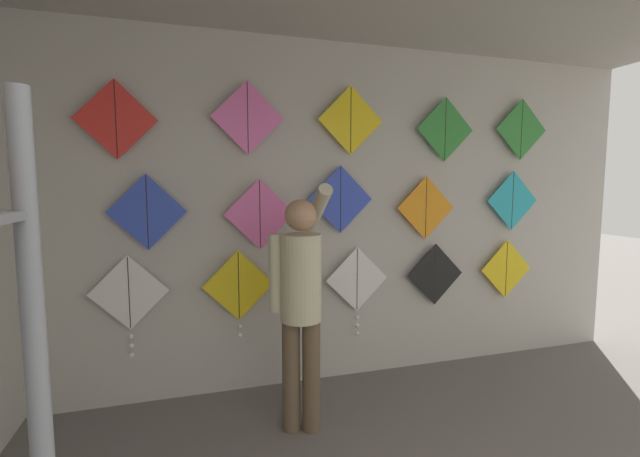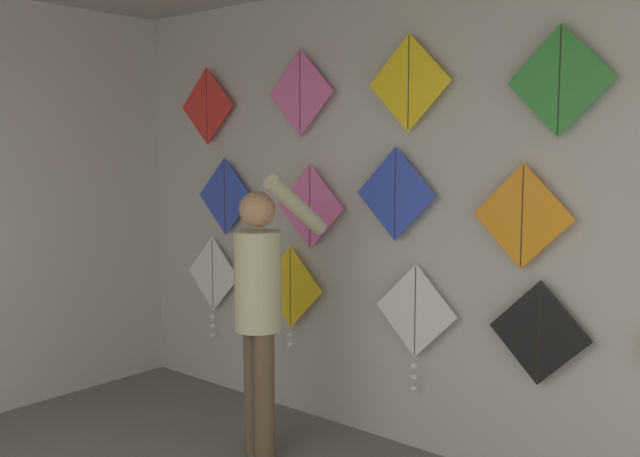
{
  "view_description": "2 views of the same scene",
  "coord_description": "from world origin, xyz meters",
  "px_view_note": "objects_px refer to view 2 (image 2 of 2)",
  "views": [
    {
      "loc": [
        -1.24,
        0.41,
        1.65
      ],
      "look_at": [
        -0.32,
        3.48,
        1.32
      ],
      "focal_mm": 24.0,
      "sensor_mm": 36.0,
      "label": 1
    },
    {
      "loc": [
        2.29,
        0.25,
        1.8
      ],
      "look_at": [
        -0.44,
        3.48,
        1.32
      ],
      "focal_mm": 40.0,
      "sensor_mm": 36.0,
      "label": 2
    }
  ],
  "objects_px": {
    "kite_2": "(415,317)",
    "kite_3": "(539,333)",
    "kite_10": "(207,106)",
    "shopkeeper": "(260,300)",
    "kite_5": "(225,196)",
    "kite_7": "(395,194)",
    "kite_13": "(560,81)",
    "kite_1": "(291,291)",
    "kite_11": "(300,93)",
    "kite_12": "(409,83)",
    "kite_0": "(213,279)",
    "kite_8": "(522,216)",
    "kite_6": "(310,207)"
  },
  "relations": [
    {
      "from": "kite_7",
      "to": "kite_11",
      "type": "height_order",
      "value": "kite_11"
    },
    {
      "from": "kite_1",
      "to": "kite_2",
      "type": "bearing_deg",
      "value": -0.02
    },
    {
      "from": "kite_0",
      "to": "kite_1",
      "type": "bearing_deg",
      "value": 0.02
    },
    {
      "from": "kite_1",
      "to": "kite_10",
      "type": "height_order",
      "value": "kite_10"
    },
    {
      "from": "kite_11",
      "to": "kite_13",
      "type": "xyz_separation_m",
      "value": [
        1.71,
        0.0,
        -0.02
      ]
    },
    {
      "from": "kite_2",
      "to": "kite_13",
      "type": "height_order",
      "value": "kite_13"
    },
    {
      "from": "kite_6",
      "to": "kite_11",
      "type": "relative_size",
      "value": 1.0
    },
    {
      "from": "shopkeeper",
      "to": "kite_1",
      "type": "distance_m",
      "value": 0.72
    },
    {
      "from": "kite_2",
      "to": "kite_8",
      "type": "distance_m",
      "value": 0.9
    },
    {
      "from": "kite_3",
      "to": "kite_5",
      "type": "height_order",
      "value": "kite_5"
    },
    {
      "from": "kite_5",
      "to": "kite_1",
      "type": "bearing_deg",
      "value": -0.06
    },
    {
      "from": "kite_11",
      "to": "kite_7",
      "type": "bearing_deg",
      "value": 0.0
    },
    {
      "from": "kite_7",
      "to": "kite_10",
      "type": "bearing_deg",
      "value": 180.0
    },
    {
      "from": "kite_10",
      "to": "kite_13",
      "type": "distance_m",
      "value": 2.62
    },
    {
      "from": "kite_10",
      "to": "kite_2",
      "type": "bearing_deg",
      "value": -0.03
    },
    {
      "from": "kite_10",
      "to": "kite_1",
      "type": "bearing_deg",
      "value": -0.05
    },
    {
      "from": "kite_12",
      "to": "kite_11",
      "type": "bearing_deg",
      "value": 180.0
    },
    {
      "from": "kite_2",
      "to": "kite_12",
      "type": "xyz_separation_m",
      "value": [
        -0.07,
        0.0,
        1.35
      ]
    },
    {
      "from": "kite_0",
      "to": "kite_6",
      "type": "height_order",
      "value": "kite_6"
    },
    {
      "from": "kite_2",
      "to": "kite_3",
      "type": "xyz_separation_m",
      "value": [
        0.75,
        0.0,
        0.04
      ]
    },
    {
      "from": "kite_6",
      "to": "kite_11",
      "type": "distance_m",
      "value": 0.73
    },
    {
      "from": "shopkeeper",
      "to": "kite_5",
      "type": "height_order",
      "value": "kite_5"
    },
    {
      "from": "kite_7",
      "to": "kite_11",
      "type": "xyz_separation_m",
      "value": [
        -0.75,
        0.0,
        0.62
      ]
    },
    {
      "from": "kite_3",
      "to": "kite_8",
      "type": "height_order",
      "value": "kite_8"
    },
    {
      "from": "shopkeeper",
      "to": "kite_0",
      "type": "distance_m",
      "value": 1.29
    },
    {
      "from": "kite_0",
      "to": "kite_12",
      "type": "relative_size",
      "value": 1.38
    },
    {
      "from": "kite_2",
      "to": "kite_7",
      "type": "bearing_deg",
      "value": 179.62
    },
    {
      "from": "kite_8",
      "to": "kite_10",
      "type": "xyz_separation_m",
      "value": [
        -2.45,
        0.0,
        0.65
      ]
    },
    {
      "from": "kite_7",
      "to": "kite_11",
      "type": "distance_m",
      "value": 0.97
    },
    {
      "from": "kite_3",
      "to": "kite_7",
      "type": "xyz_separation_m",
      "value": [
        -0.9,
        0.0,
        0.68
      ]
    },
    {
      "from": "kite_0",
      "to": "shopkeeper",
      "type": "bearing_deg",
      "value": -29.23
    },
    {
      "from": "kite_1",
      "to": "kite_12",
      "type": "relative_size",
      "value": 1.25
    },
    {
      "from": "shopkeeper",
      "to": "kite_13",
      "type": "distance_m",
      "value": 1.99
    },
    {
      "from": "kite_10",
      "to": "kite_12",
      "type": "bearing_deg",
      "value": 0.0
    },
    {
      "from": "kite_6",
      "to": "kite_8",
      "type": "distance_m",
      "value": 1.46
    },
    {
      "from": "kite_0",
      "to": "kite_8",
      "type": "bearing_deg",
      "value": 0.02
    },
    {
      "from": "kite_10",
      "to": "kite_12",
      "type": "xyz_separation_m",
      "value": [
        1.74,
        0.0,
        0.07
      ]
    },
    {
      "from": "kite_3",
      "to": "kite_11",
      "type": "distance_m",
      "value": 2.1
    },
    {
      "from": "kite_6",
      "to": "kite_12",
      "type": "height_order",
      "value": "kite_12"
    },
    {
      "from": "shopkeeper",
      "to": "kite_11",
      "type": "bearing_deg",
      "value": 129.74
    },
    {
      "from": "kite_1",
      "to": "kite_7",
      "type": "xyz_separation_m",
      "value": [
        0.84,
        0.0,
        0.69
      ]
    },
    {
      "from": "kite_2",
      "to": "kite_8",
      "type": "bearing_deg",
      "value": 0.09
    },
    {
      "from": "shopkeeper",
      "to": "kite_13",
      "type": "bearing_deg",
      "value": 41.77
    },
    {
      "from": "kite_7",
      "to": "kite_10",
      "type": "distance_m",
      "value": 1.75
    },
    {
      "from": "kite_6",
      "to": "kite_10",
      "type": "xyz_separation_m",
      "value": [
        -0.99,
        0.0,
        0.68
      ]
    },
    {
      "from": "kite_1",
      "to": "kite_6",
      "type": "distance_m",
      "value": 0.6
    },
    {
      "from": "kite_5",
      "to": "kite_6",
      "type": "height_order",
      "value": "kite_5"
    },
    {
      "from": "shopkeeper",
      "to": "kite_1",
      "type": "relative_size",
      "value": 2.41
    },
    {
      "from": "kite_0",
      "to": "kite_3",
      "type": "relative_size",
      "value": 1.38
    },
    {
      "from": "kite_7",
      "to": "kite_10",
      "type": "height_order",
      "value": "kite_10"
    }
  ]
}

